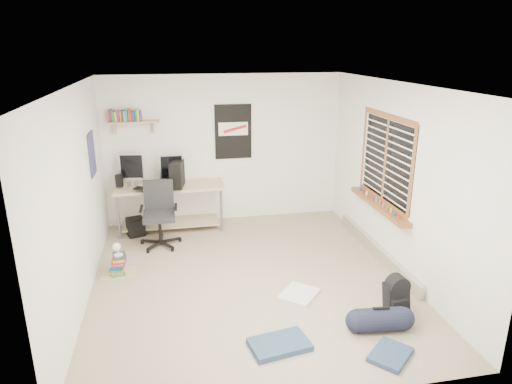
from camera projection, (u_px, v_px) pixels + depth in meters
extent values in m
cube|color=gray|center=(248.00, 279.00, 6.03)|extent=(4.00, 4.50, 0.01)
cube|color=white|center=(247.00, 85.00, 5.26)|extent=(4.00, 4.50, 0.01)
cube|color=silver|center=(225.00, 149.00, 7.75)|extent=(4.00, 0.01, 2.50)
cube|color=silver|center=(78.00, 198.00, 5.27)|extent=(0.01, 4.50, 2.50)
cube|color=silver|center=(397.00, 180.00, 6.01)|extent=(0.01, 4.50, 2.50)
cube|color=tan|center=(171.00, 207.00, 7.61)|extent=(1.77, 0.82, 0.80)
cube|color=#B3B3B9|center=(132.00, 172.00, 7.30)|extent=(0.40, 0.16, 0.42)
cube|color=#A9A7AC|center=(172.00, 172.00, 7.31)|extent=(0.37, 0.11, 0.41)
cube|color=black|center=(177.00, 174.00, 7.19)|extent=(0.26, 0.42, 0.41)
cube|color=black|center=(147.00, 189.00, 7.11)|extent=(0.43, 0.29, 0.02)
cube|color=black|center=(119.00, 181.00, 7.21)|extent=(0.12, 0.12, 0.20)
cube|color=black|center=(170.00, 178.00, 7.33)|extent=(0.11, 0.11, 0.20)
cube|color=#242426|center=(159.00, 215.00, 6.88)|extent=(0.68, 0.68, 1.00)
cube|color=tan|center=(134.00, 122.00, 7.21)|extent=(0.80, 0.22, 0.24)
cube|color=black|center=(233.00, 132.00, 7.66)|extent=(0.62, 0.03, 0.92)
cube|color=navy|center=(92.00, 154.00, 6.32)|extent=(0.02, 0.42, 0.60)
cube|color=brown|center=(385.00, 160.00, 6.22)|extent=(0.10, 1.50, 1.26)
cube|color=#B7B2A8|center=(377.00, 250.00, 6.64)|extent=(0.08, 2.50, 0.18)
cube|color=black|center=(396.00, 297.00, 5.20)|extent=(0.28, 0.24, 0.35)
cylinder|color=black|center=(380.00, 319.00, 4.89)|extent=(0.28, 0.28, 0.51)
cube|color=silver|center=(299.00, 294.00, 5.60)|extent=(0.59, 0.60, 0.04)
cube|color=navy|center=(280.00, 344.00, 4.65)|extent=(0.65, 0.47, 0.06)
cube|color=navy|center=(390.00, 355.00, 4.50)|extent=(0.54, 0.53, 0.05)
cube|color=brown|center=(118.00, 264.00, 6.10)|extent=(0.46, 0.41, 0.27)
cube|color=white|center=(118.00, 248.00, 6.02)|extent=(0.18, 0.22, 0.19)
cube|color=black|center=(136.00, 227.00, 7.36)|extent=(0.32, 0.32, 0.29)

